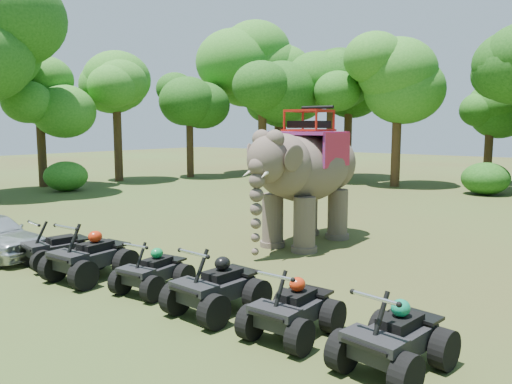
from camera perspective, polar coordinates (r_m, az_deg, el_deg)
ground at (r=12.15m, az=-3.56°, el=-9.50°), size 110.00×110.00×0.00m
elephant at (r=15.23m, az=5.83°, el=1.91°), size 2.38×5.03×4.16m
atv_0 at (r=13.81m, az=-21.85°, el=-5.37°), size 1.42×1.79×1.21m
atv_1 at (r=12.33m, az=-18.46°, el=-6.31°), size 1.48×1.95×1.38m
atv_2 at (r=11.10m, az=-11.72°, el=-8.21°), size 1.30×1.67×1.15m
atv_3 at (r=9.67m, az=-4.51°, el=-9.91°), size 1.39×1.85×1.32m
atv_4 at (r=8.66m, az=4.20°, el=-12.34°), size 1.23×1.67×1.23m
atv_5 at (r=7.78m, az=15.56°, el=-14.77°), size 1.46×1.86×1.27m
tree_0 at (r=33.76m, az=25.13°, el=6.32°), size 4.60×4.60×6.57m
tree_22 at (r=32.11m, az=-23.39°, el=6.50°), size 4.68×4.68×6.68m
tree_23 at (r=33.91m, az=-15.59°, el=7.92°), size 5.56×5.56×7.94m
tree_24 at (r=35.49m, az=-7.58°, el=6.97°), size 4.59×4.59×6.55m
tree_25 at (r=32.19m, az=0.71°, el=8.20°), size 5.54×5.54×7.92m
tree_26 at (r=33.16m, az=8.53°, el=8.07°), size 5.52×5.52×7.88m
tree_27 at (r=30.73m, az=15.82°, el=8.13°), size 5.67×5.67×8.10m
tree_33 at (r=40.81m, az=3.10°, el=7.42°), size 4.93×4.93×7.04m
tree_35 at (r=42.75m, az=2.48°, el=8.25°), size 5.78×5.78×8.26m
tree_36 at (r=37.83m, az=0.75°, el=10.17°), size 7.46×7.46×10.66m
tree_38 at (r=34.98m, az=10.49°, el=8.10°), size 5.61×5.61×8.01m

